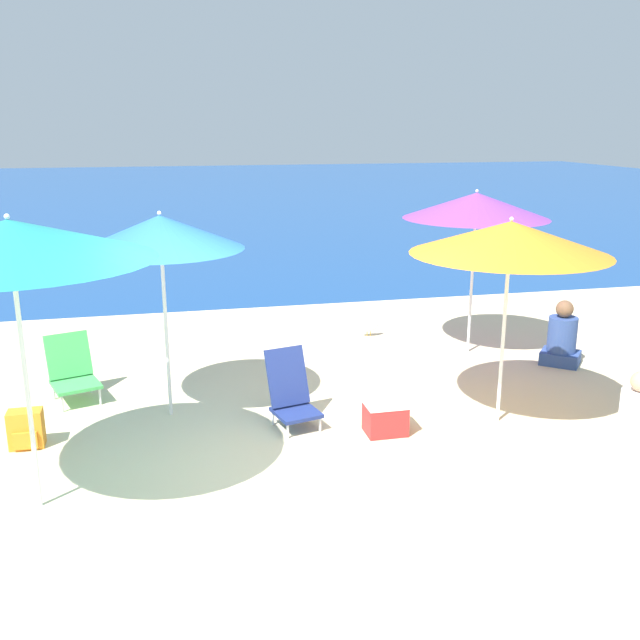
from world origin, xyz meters
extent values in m
plane|color=beige|center=(0.00, 0.00, 0.00)|extent=(60.00, 60.00, 0.00)
cube|color=#19478C|center=(0.00, 25.73, 0.00)|extent=(60.00, 40.00, 0.01)
cylinder|color=white|center=(2.88, 2.83, 0.87)|extent=(0.04, 0.04, 1.74)
cone|color=purple|center=(2.88, 2.83, 1.90)|extent=(1.82, 1.82, 0.32)
sphere|color=white|center=(2.88, 2.83, 2.08)|extent=(0.04, 0.04, 0.04)
cylinder|color=white|center=(-0.97, 1.56, 0.86)|extent=(0.04, 0.04, 1.72)
cone|color=blue|center=(-0.97, 1.56, 1.88)|extent=(1.61, 1.61, 0.33)
sphere|color=white|center=(-0.97, 1.56, 2.07)|extent=(0.04, 0.04, 0.04)
cylinder|color=white|center=(-2.02, -0.06, 0.97)|extent=(0.04, 0.04, 1.95)
cone|color=teal|center=(-2.02, -0.06, 2.09)|extent=(2.05, 2.05, 0.30)
sphere|color=white|center=(-2.02, -0.06, 2.26)|extent=(0.04, 0.04, 0.04)
cylinder|color=white|center=(2.23, 0.67, 0.85)|extent=(0.04, 0.04, 1.70)
cone|color=orange|center=(2.23, 0.67, 1.85)|extent=(1.89, 1.89, 0.31)
sphere|color=white|center=(2.23, 0.67, 2.03)|extent=(0.04, 0.04, 0.04)
cylinder|color=silver|center=(-2.07, 1.87, 0.09)|extent=(0.02, 0.02, 0.18)
cylinder|color=silver|center=(-1.70, 1.99, 0.09)|extent=(0.02, 0.02, 0.18)
cylinder|color=silver|center=(-2.20, 2.26, 0.09)|extent=(0.02, 0.02, 0.18)
cylinder|color=silver|center=(-1.83, 2.39, 0.09)|extent=(0.02, 0.02, 0.18)
cube|color=#47B756|center=(-1.95, 2.13, 0.20)|extent=(0.59, 0.61, 0.04)
cube|color=#47B756|center=(-2.03, 2.36, 0.46)|extent=(0.49, 0.32, 0.47)
cylinder|color=silver|center=(0.09, 0.72, 0.07)|extent=(0.02, 0.02, 0.15)
cylinder|color=silver|center=(0.43, 0.81, 0.07)|extent=(0.02, 0.02, 0.15)
cylinder|color=silver|center=(0.01, 1.07, 0.07)|extent=(0.02, 0.02, 0.15)
cylinder|color=silver|center=(0.34, 1.15, 0.07)|extent=(0.02, 0.02, 0.15)
cube|color=navy|center=(0.22, 0.94, 0.16)|extent=(0.49, 0.50, 0.04)
cube|color=navy|center=(0.17, 1.14, 0.47)|extent=(0.45, 0.31, 0.56)
cube|color=#334C8C|center=(3.79, 2.11, 0.08)|extent=(0.59, 0.59, 0.16)
cylinder|color=#334C8C|center=(3.79, 2.11, 0.38)|extent=(0.35, 0.35, 0.44)
sphere|color=brown|center=(3.79, 2.11, 0.71)|extent=(0.21, 0.21, 0.21)
cube|color=silver|center=(3.11, -0.25, 0.08)|extent=(0.45, 0.49, 0.16)
cylinder|color=silver|center=(3.11, -0.25, 0.37)|extent=(0.32, 0.32, 0.43)
cube|color=orange|center=(-2.29, 1.09, 0.18)|extent=(0.31, 0.19, 0.36)
cube|color=orange|center=(-2.29, 0.98, 0.11)|extent=(0.21, 0.03, 0.16)
cube|color=#B72828|center=(1.03, 0.64, 0.14)|extent=(0.38, 0.31, 0.29)
cube|color=white|center=(1.03, 0.64, 0.32)|extent=(0.40, 0.32, 0.07)
cylinder|color=gold|center=(1.78, 3.78, 0.04)|extent=(0.01, 0.01, 0.07)
cylinder|color=gold|center=(1.83, 3.78, 0.04)|extent=(0.01, 0.01, 0.07)
ellipsoid|color=white|center=(1.81, 3.78, 0.14)|extent=(0.26, 0.11, 0.13)
sphere|color=white|center=(1.91, 3.78, 0.19)|extent=(0.07, 0.07, 0.07)
camera|label=1|loc=(-0.99, -5.41, 2.90)|focal=40.00mm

